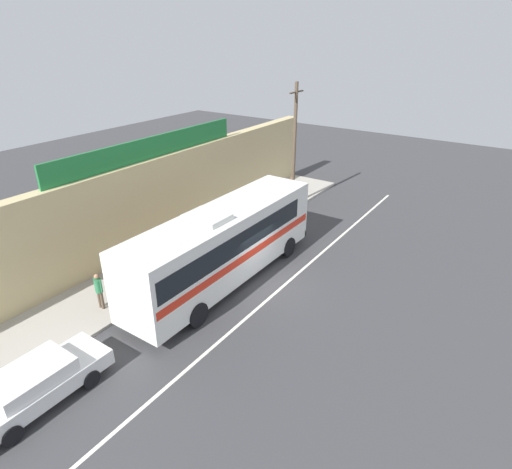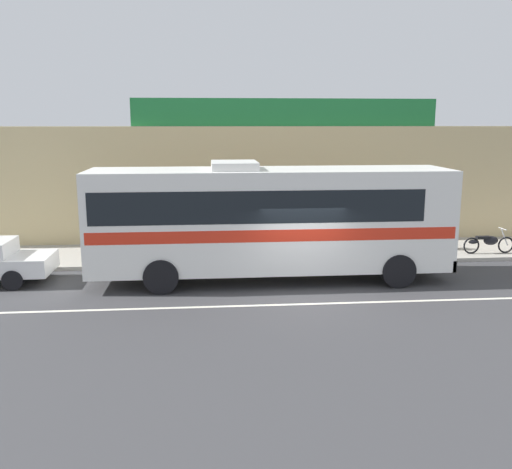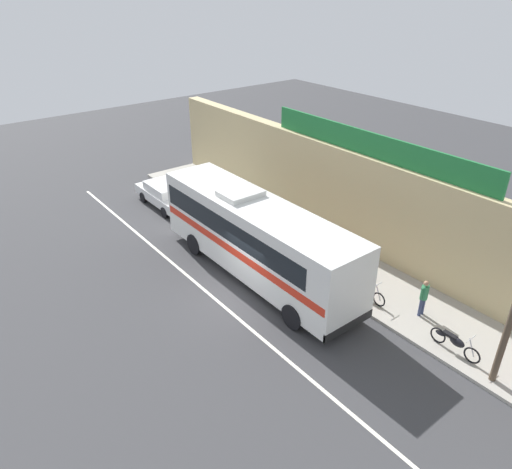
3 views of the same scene
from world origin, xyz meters
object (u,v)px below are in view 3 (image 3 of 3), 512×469
at_px(motorcycle_red, 454,342).
at_px(pedestrian_near_shop, 242,202).
at_px(parked_car, 165,194).
at_px(intercity_bus, 255,234).
at_px(pedestrian_far_right, 424,296).
at_px(motorcycle_green, 367,290).

bearing_deg(motorcycle_red, pedestrian_near_shop, 177.86).
bearing_deg(parked_car, intercity_bus, -2.34).
bearing_deg(pedestrian_far_right, parked_car, -169.63).
relative_size(motorcycle_green, pedestrian_near_shop, 1.11).
relative_size(motorcycle_green, pedestrian_far_right, 1.15).
height_order(parked_car, motorcycle_green, parked_car).
bearing_deg(pedestrian_far_right, motorcycle_red, -24.62).
bearing_deg(parked_car, pedestrian_near_shop, 29.72).
relative_size(intercity_bus, pedestrian_near_shop, 6.79).
bearing_deg(motorcycle_green, intercity_bus, -152.22).
distance_m(parked_car, motorcycle_green, 13.75).
height_order(motorcycle_red, pedestrian_far_right, pedestrian_far_right).
bearing_deg(motorcycle_green, parked_car, -171.63).
xyz_separation_m(intercity_bus, parked_car, (-9.10, 0.37, -1.33)).
relative_size(parked_car, motorcycle_green, 2.50).
height_order(motorcycle_green, pedestrian_near_shop, pedestrian_near_shop).
height_order(pedestrian_far_right, pedestrian_near_shop, pedestrian_near_shop).
distance_m(intercity_bus, motorcycle_green, 5.31).
xyz_separation_m(parked_car, pedestrian_near_shop, (4.30, 2.45, 0.36)).
height_order(intercity_bus, pedestrian_far_right, intercity_bus).
bearing_deg(intercity_bus, motorcycle_red, 15.23).
bearing_deg(motorcycle_red, parked_car, -173.68).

